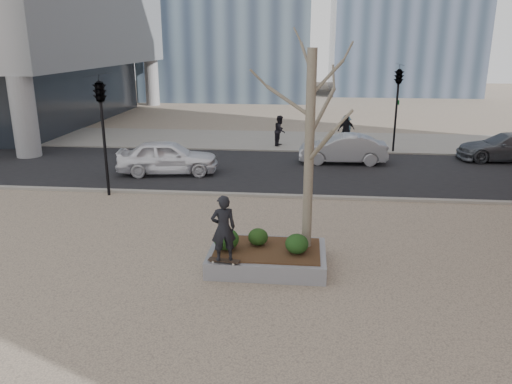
# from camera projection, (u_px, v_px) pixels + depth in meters

# --- Properties ---
(ground) EXTENTS (120.00, 120.00, 0.00)m
(ground) POSITION_uv_depth(u_px,v_px,m) (229.00, 264.00, 13.13)
(ground) COLOR tan
(ground) RESTS_ON ground
(street) EXTENTS (60.00, 8.00, 0.02)m
(street) POSITION_uv_depth(u_px,v_px,m) (263.00, 170.00, 22.64)
(street) COLOR black
(street) RESTS_ON ground
(far_sidewalk) EXTENTS (60.00, 6.00, 0.02)m
(far_sidewalk) POSITION_uv_depth(u_px,v_px,m) (274.00, 140.00, 29.30)
(far_sidewalk) COLOR gray
(far_sidewalk) RESTS_ON ground
(planter) EXTENTS (3.00, 2.00, 0.45)m
(planter) POSITION_uv_depth(u_px,v_px,m) (267.00, 258.00, 12.96)
(planter) COLOR gray
(planter) RESTS_ON ground
(planter_mulch) EXTENTS (2.70, 1.70, 0.04)m
(planter_mulch) POSITION_uv_depth(u_px,v_px,m) (267.00, 249.00, 12.89)
(planter_mulch) COLOR #382314
(planter_mulch) RESTS_ON planter
(sycamore_tree) EXTENTS (2.80, 2.80, 6.60)m
(sycamore_tree) POSITION_uv_depth(u_px,v_px,m) (310.00, 120.00, 12.11)
(sycamore_tree) COLOR gray
(sycamore_tree) RESTS_ON planter_mulch
(shrub_left) EXTENTS (0.65, 0.65, 0.56)m
(shrub_left) POSITION_uv_depth(u_px,v_px,m) (226.00, 239.00, 12.78)
(shrub_left) COLOR #1B3C13
(shrub_left) RESTS_ON planter_mulch
(shrub_middle) EXTENTS (0.52, 0.52, 0.45)m
(shrub_middle) POSITION_uv_depth(u_px,v_px,m) (258.00, 237.00, 13.07)
(shrub_middle) COLOR #153711
(shrub_middle) RESTS_ON planter_mulch
(shrub_right) EXTENTS (0.59, 0.59, 0.50)m
(shrub_right) POSITION_uv_depth(u_px,v_px,m) (297.00, 244.00, 12.55)
(shrub_right) COLOR #133E17
(shrub_right) RESTS_ON planter_mulch
(skateboard) EXTENTS (0.80, 0.31, 0.08)m
(skateboard) POSITION_uv_depth(u_px,v_px,m) (224.00, 261.00, 12.16)
(skateboard) COLOR black
(skateboard) RESTS_ON planter
(skateboarder) EXTENTS (0.70, 0.57, 1.65)m
(skateboarder) POSITION_uv_depth(u_px,v_px,m) (223.00, 228.00, 11.91)
(skateboarder) COLOR black
(skateboarder) RESTS_ON skateboard
(police_car) EXTENTS (4.55, 2.37, 1.48)m
(police_car) POSITION_uv_depth(u_px,v_px,m) (168.00, 157.00, 21.78)
(police_car) COLOR white
(police_car) RESTS_ON street
(car_silver) EXTENTS (4.15, 1.49, 1.36)m
(car_silver) POSITION_uv_depth(u_px,v_px,m) (343.00, 149.00, 23.70)
(car_silver) COLOR #9B9DA3
(car_silver) RESTS_ON street
(car_third) EXTENTS (4.64, 1.92, 1.34)m
(car_third) POSITION_uv_depth(u_px,v_px,m) (507.00, 147.00, 24.14)
(car_third) COLOR #565B63
(car_third) RESTS_ON street
(pedestrian_a) EXTENTS (0.79, 0.93, 1.67)m
(pedestrian_a) POSITION_uv_depth(u_px,v_px,m) (280.00, 131.00, 27.55)
(pedestrian_a) COLOR black
(pedestrian_a) RESTS_ON far_sidewalk
(pedestrian_b) EXTENTS (1.05, 1.18, 1.58)m
(pedestrian_b) POSITION_uv_depth(u_px,v_px,m) (346.00, 130.00, 28.10)
(pedestrian_b) COLOR #476B7F
(pedestrian_b) RESTS_ON far_sidewalk
(pedestrian_c) EXTENTS (1.08, 0.76, 1.69)m
(pedestrian_c) POSITION_uv_depth(u_px,v_px,m) (346.00, 130.00, 27.65)
(pedestrian_c) COLOR black
(pedestrian_c) RESTS_ON far_sidewalk
(traffic_light_near) EXTENTS (0.60, 2.48, 4.50)m
(traffic_light_near) POSITION_uv_depth(u_px,v_px,m) (104.00, 137.00, 18.33)
(traffic_light_near) COLOR black
(traffic_light_near) RESTS_ON ground
(traffic_light_far) EXTENTS (0.60, 2.48, 4.50)m
(traffic_light_far) POSITION_uv_depth(u_px,v_px,m) (396.00, 109.00, 25.73)
(traffic_light_far) COLOR black
(traffic_light_far) RESTS_ON ground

